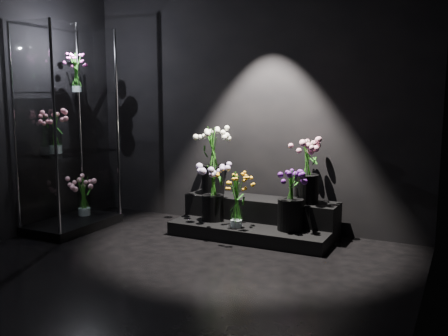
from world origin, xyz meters
The scene contains 13 objects.
floor centered at (0.00, 0.00, 0.00)m, with size 4.00×4.00×0.00m, color black.
wall_back centered at (0.00, 2.00, 1.40)m, with size 4.00×4.00×0.00m, color black.
wall_right centered at (2.00, 0.00, 1.40)m, with size 4.00×4.00×0.00m, color black.
display_riser centered at (0.25, 1.66, 0.16)m, with size 1.69×0.75×0.37m.
display_case centered at (-1.68, 0.95, 1.11)m, with size 0.60×1.00×2.21m.
bouquet_orange_bells centered at (0.15, 1.35, 0.43)m, with size 0.32×0.32×0.56m.
bouquet_lilac centered at (-0.20, 1.50, 0.50)m, with size 0.37×0.37×0.63m.
bouquet_purple centered at (0.68, 1.50, 0.47)m, with size 0.36×0.36×0.62m.
bouquet_cream_roses centered at (-0.32, 1.74, 0.80)m, with size 0.45×0.45×0.75m.
bouquet_pink_roses centered at (0.76, 1.76, 0.75)m, with size 0.42×0.42×0.66m.
bouquet_case_pink centered at (-1.73, 0.79, 1.11)m, with size 0.29×0.29×0.47m.
bouquet_case_magenta centered at (-1.69, 1.11, 1.72)m, with size 0.26×0.26×0.41m.
bouquet_case_base_pink centered at (-1.71, 1.17, 0.34)m, with size 0.32×0.32×0.45m.
Camera 1 is at (2.24, -3.16, 1.49)m, focal length 40.00 mm.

